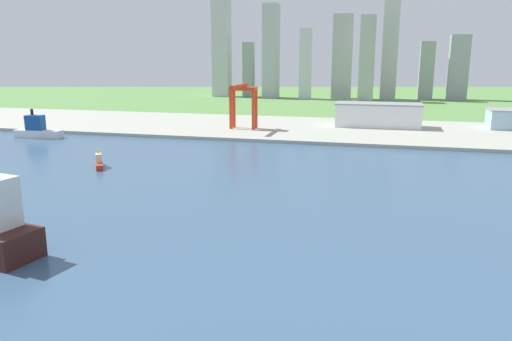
% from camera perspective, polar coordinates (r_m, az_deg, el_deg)
% --- Properties ---
extents(ground_plane, '(2400.00, 2400.00, 0.00)m').
position_cam_1_polar(ground_plane, '(232.44, 1.95, -2.05)').
color(ground_plane, '#5A8A46').
extents(water_bay, '(840.00, 360.00, 0.15)m').
position_cam_1_polar(water_bay, '(177.04, -2.40, -6.91)').
color(water_bay, '#385675').
rests_on(water_bay, ground).
extents(industrial_pier, '(840.00, 140.00, 2.50)m').
position_cam_1_polar(industrial_pier, '(416.16, 7.80, 4.72)').
color(industrial_pier, '#A6A799').
rests_on(industrial_pier, ground).
extents(ferry_boat, '(36.85, 11.51, 21.64)m').
position_cam_1_polar(ferry_boat, '(410.07, -23.82, 4.32)').
color(ferry_boat, white).
rests_on(ferry_boat, water_bay).
extents(tugboat_small, '(13.05, 17.38, 9.93)m').
position_cam_1_polar(tugboat_small, '(287.61, -17.57, 0.86)').
color(tugboat_small, '#B22D1E').
rests_on(tugboat_small, water_bay).
extents(port_crane_red, '(21.20, 42.30, 36.35)m').
position_cam_1_polar(port_crane_red, '(403.31, -1.54, 8.46)').
color(port_crane_red, red).
rests_on(port_crane_red, industrial_pier).
extents(warehouse_main, '(70.16, 28.88, 19.71)m').
position_cam_1_polar(warehouse_main, '(429.91, 13.84, 6.22)').
color(warehouse_main, white).
rests_on(warehouse_main, industrial_pier).
extents(distant_skyline, '(365.30, 70.11, 156.25)m').
position_cam_1_polar(distant_skyline, '(740.00, 8.27, 12.91)').
color(distant_skyline, '#B8B4C0').
rests_on(distant_skyline, ground).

